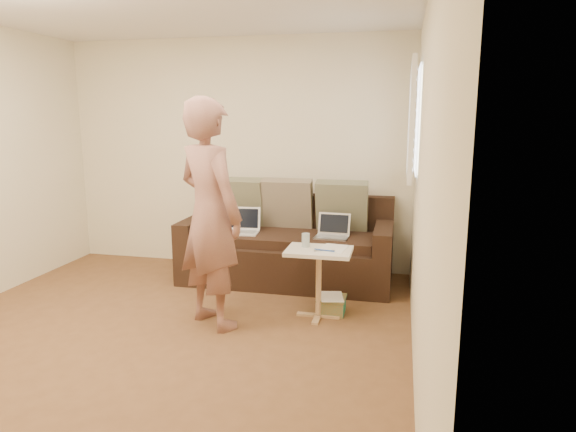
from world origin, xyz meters
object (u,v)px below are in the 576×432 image
object	(u,v)px
sofa	(287,242)
laptop_silver	(331,238)
person	(210,214)
laptop_white	(241,233)
side_table	(319,283)
drinking_glass	(306,240)
striped_box	(332,305)

from	to	relation	value
sofa	laptop_silver	bearing A→B (deg)	-14.03
laptop_silver	person	distance (m)	1.49
laptop_silver	laptop_white	bearing A→B (deg)	-175.86
laptop_white	person	world-z (taller)	person
side_table	sofa	bearing A→B (deg)	117.73
drinking_glass	sofa	bearing A→B (deg)	112.56
laptop_silver	person	size ratio (longest dim) A/B	0.18
laptop_silver	side_table	size ratio (longest dim) A/B	0.54
laptop_white	person	distance (m)	1.23
laptop_white	person	xyz separation A→B (m)	(0.12, -1.14, 0.43)
laptop_silver	laptop_white	distance (m)	0.97
person	striped_box	size ratio (longest dim) A/B	7.57
sofa	side_table	world-z (taller)	sofa
laptop_white	striped_box	distance (m)	1.35
laptop_silver	side_table	distance (m)	0.84
laptop_silver	striped_box	bearing A→B (deg)	-77.59
sofa	striped_box	size ratio (longest dim) A/B	8.76
laptop_silver	striped_box	distance (m)	0.84
person	side_table	size ratio (longest dim) A/B	3.09
person	drinking_glass	xyz separation A→B (m)	(0.72, 0.39, -0.27)
laptop_silver	drinking_glass	world-z (taller)	drinking_glass
person	striped_box	bearing A→B (deg)	-122.58
drinking_glass	striped_box	world-z (taller)	drinking_glass
laptop_silver	side_table	bearing A→B (deg)	-85.91
laptop_white	sofa	bearing A→B (deg)	9.30
sofa	laptop_silver	world-z (taller)	sofa
laptop_white	side_table	distance (m)	1.28
person	striped_box	xyz separation A→B (m)	(0.96, 0.44, -0.87)
laptop_silver	person	xyz separation A→B (m)	(-0.85, -1.15, 0.43)
laptop_white	side_table	bearing A→B (deg)	-45.68
laptop_white	drinking_glass	xyz separation A→B (m)	(0.84, -0.75, 0.16)
person	drinking_glass	world-z (taller)	person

